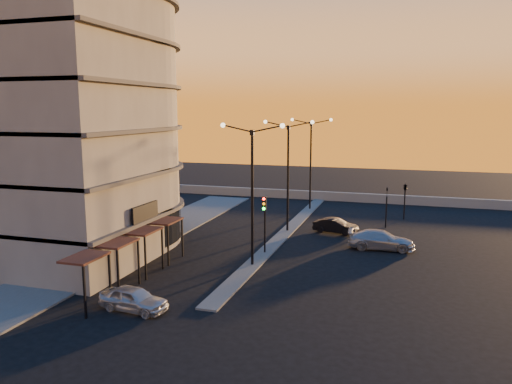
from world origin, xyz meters
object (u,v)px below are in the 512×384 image
Objects in this scene: car_hatchback at (134,299)px; car_wagon at (381,240)px; car_sedan at (336,226)px; traffic_light_main at (264,215)px; streetlamp_mid at (288,167)px.

car_wagon is at bearing -29.85° from car_hatchback.
car_wagon is (11.63, 15.76, 0.07)m from car_hatchback.
car_hatchback is 19.58m from car_wagon.
car_wagon is (3.96, -3.93, 0.09)m from car_sedan.
car_hatchback reaches higher than car_sedan.
traffic_light_main is 9.08m from car_sedan.
traffic_light_main is 1.13× the size of car_sedan.
car_sedan is (7.67, 19.68, -0.02)m from car_hatchback.
car_wagon is at bearing 25.91° from traffic_light_main.
car_sedan is 0.77× the size of car_wagon.
streetlamp_mid reaches higher than traffic_light_main.
car_sedan is at bearing 9.62° from streetlamp_mid.
car_sedan is at bearing -14.71° from car_hatchback.
streetlamp_mid is 7.62m from traffic_light_main.
streetlamp_mid is 2.24× the size of traffic_light_main.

